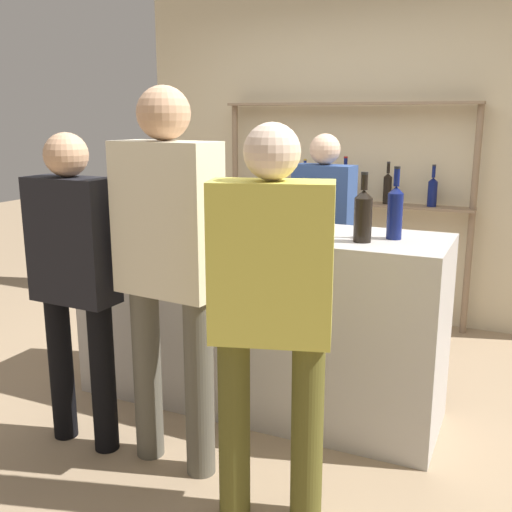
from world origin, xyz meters
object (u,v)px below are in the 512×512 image
Objects in this scene: ice_bucket at (226,205)px; customer_left at (74,270)px; counter_bottle_2 at (363,214)px; cork_jar at (272,213)px; counter_bottle_0 at (152,201)px; wine_glass at (255,208)px; customer_right at (271,302)px; server_behind_counter at (323,229)px; counter_bottle_1 at (395,211)px; customer_center at (168,255)px.

ice_bucket is 0.93m from customer_left.
cork_jar is at bearing 158.32° from counter_bottle_2.
counter_bottle_0 is at bearing 5.84° from customer_left.
counter_bottle_2 is 0.61m from wine_glass.
server_behind_counter is at bearing -4.68° from customer_right.
customer_right is at bearing -106.22° from counter_bottle_1.
customer_center reaches higher than customer_left.
cork_jar is at bearing 11.76° from counter_bottle_0.
wine_glass is (-0.73, -0.09, -0.02)m from counter_bottle_1.
customer_right is at bearing -67.09° from cork_jar.
customer_left is 0.89× the size of customer_center.
ice_bucket is 1.18m from customer_right.
customer_right is 1.03× the size of customer_left.
customer_center is at bearing -84.42° from customer_left.
wine_glass is 0.24m from ice_bucket.
customer_left is at bearing -132.19° from wine_glass.
ice_bucket is (-0.83, 0.14, -0.02)m from counter_bottle_2.
counter_bottle_1 is at bearing 44.01° from server_behind_counter.
ice_bucket is at bearing -15.94° from server_behind_counter.
customer_left reaches higher than cork_jar.
customer_right is at bearing -100.34° from counter_bottle_2.
counter_bottle_2 reaches higher than counter_bottle_0.
wine_glass is 0.74× the size of ice_bucket.
counter_bottle_0 reaches higher than ice_bucket.
ice_bucket is (-0.95, 0.00, -0.03)m from counter_bottle_1.
customer_center reaches higher than counter_bottle_1.
cork_jar is at bearing 172.48° from counter_bottle_1.
server_behind_counter is (0.10, 0.89, -0.26)m from wine_glass.
server_behind_counter reaches higher than counter_bottle_0.
counter_bottle_0 is 0.84× the size of counter_bottle_1.
ice_bucket is at bearing 7.05° from counter_bottle_0.
ice_bucket is at bearing 19.33° from customer_right.
wine_glass is 0.10× the size of customer_right.
customer_right reaches higher than cork_jar.
counter_bottle_2 is at bearing -132.66° from counter_bottle_1.
counter_bottle_0 is 0.89× the size of counter_bottle_2.
counter_bottle_0 is 0.69m from wine_glass.
counter_bottle_0 is 0.17× the size of customer_center.
cork_jar is 0.87m from customer_center.
cork_jar is 0.09× the size of customer_left.
counter_bottle_1 is 2.61× the size of cork_jar.
counter_bottle_0 is 0.78m from customer_left.
cork_jar is at bearing -34.37° from customer_left.
counter_bottle_0 is at bearing -177.82° from counter_bottle_1.
counter_bottle_2 is 0.22× the size of server_behind_counter.
cork_jar is (0.24, 0.09, -0.04)m from ice_bucket.
counter_bottle_0 is 1.36× the size of ice_bucket.
cork_jar is at bearing 82.39° from wine_glass.
customer_right reaches higher than counter_bottle_0.
counter_bottle_2 is at bearing -3.72° from counter_bottle_0.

